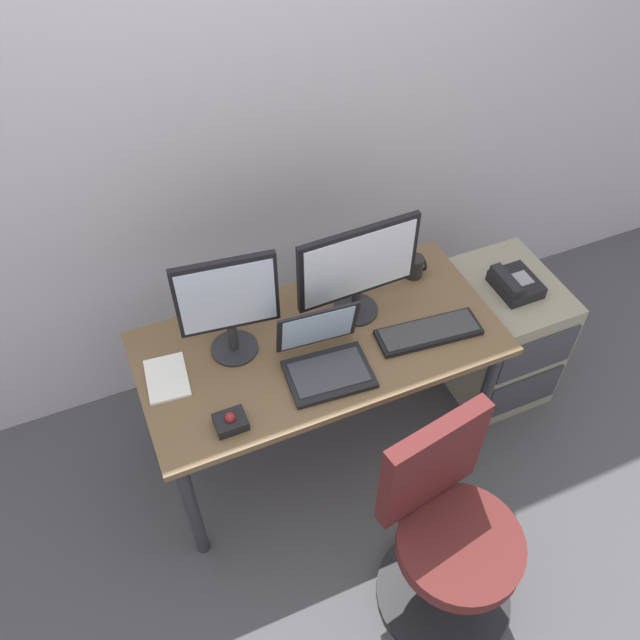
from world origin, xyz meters
TOP-DOWN VIEW (x-y plane):
  - ground_plane at (0.00, 0.00)m, footprint 8.00×8.00m
  - back_wall at (0.00, 0.69)m, footprint 6.00×0.10m
  - desk at (0.00, 0.00)m, footprint 1.40×0.69m
  - file_cabinet at (0.91, 0.02)m, footprint 0.42×0.53m
  - desk_phone at (0.90, 0.00)m, footprint 0.17×0.20m
  - office_chair at (0.16, -0.77)m, footprint 0.52×0.52m
  - monitor_main at (0.20, 0.09)m, footprint 0.49×0.18m
  - monitor_side at (-0.32, 0.09)m, footprint 0.37×0.18m
  - keyboard at (0.40, -0.13)m, footprint 0.42×0.17m
  - laptop at (-0.03, -0.12)m, footprint 0.33×0.30m
  - trackball_mouse at (-0.43, -0.23)m, footprint 0.11×0.09m
  - coffee_mug at (0.51, 0.19)m, footprint 0.09×0.08m
  - paper_notepad at (-0.59, 0.05)m, footprint 0.17×0.22m

SIDE VIEW (x-z plane):
  - ground_plane at x=0.00m, z-range 0.00..0.00m
  - file_cabinet at x=0.91m, z-range 0.00..0.64m
  - office_chair at x=0.16m, z-range -0.05..0.87m
  - desk at x=0.00m, z-range 0.27..0.98m
  - desk_phone at x=0.90m, z-range 0.63..0.72m
  - paper_notepad at x=-0.59m, z-range 0.71..0.72m
  - keyboard at x=0.40m, z-range 0.71..0.74m
  - trackball_mouse at x=-0.43m, z-range 0.70..0.76m
  - coffee_mug at x=0.51m, z-range 0.71..0.81m
  - laptop at x=-0.03m, z-range 0.64..0.88m
  - monitor_main at x=0.20m, z-range 0.74..1.16m
  - monitor_side at x=-0.32m, z-range 0.74..1.19m
  - back_wall at x=0.00m, z-range 0.00..2.80m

